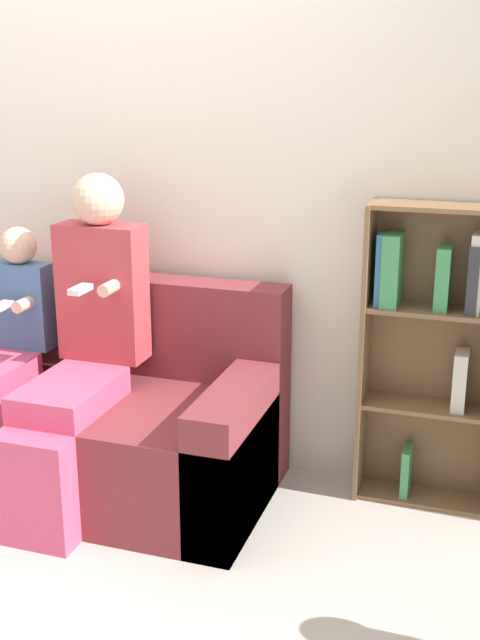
# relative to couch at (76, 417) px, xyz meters

# --- Properties ---
(ground_plane) EXTENTS (14.00, 14.00, 0.00)m
(ground_plane) POSITION_rel_couch_xyz_m (0.12, -0.51, -0.29)
(ground_plane) COLOR #BCB2A8
(back_wall) EXTENTS (10.00, 0.06, 2.55)m
(back_wall) POSITION_rel_couch_xyz_m (0.12, 0.45, 0.98)
(back_wall) COLOR silver
(back_wall) RESTS_ON ground_plane
(couch) EXTENTS (1.71, 0.83, 0.86)m
(couch) POSITION_rel_couch_xyz_m (0.00, 0.00, 0.00)
(couch) COLOR maroon
(couch) RESTS_ON ground_plane
(adult_seated) EXTENTS (0.36, 0.77, 1.33)m
(adult_seated) POSITION_rel_couch_xyz_m (0.11, -0.09, 0.39)
(adult_seated) COLOR #DB4C75
(adult_seated) RESTS_ON ground_plane
(bookshelf) EXTENTS (0.57, 0.22, 1.24)m
(bookshelf) POSITION_rel_couch_xyz_m (1.45, 0.33, 0.39)
(bookshelf) COLOR brown
(bookshelf) RESTS_ON ground_plane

